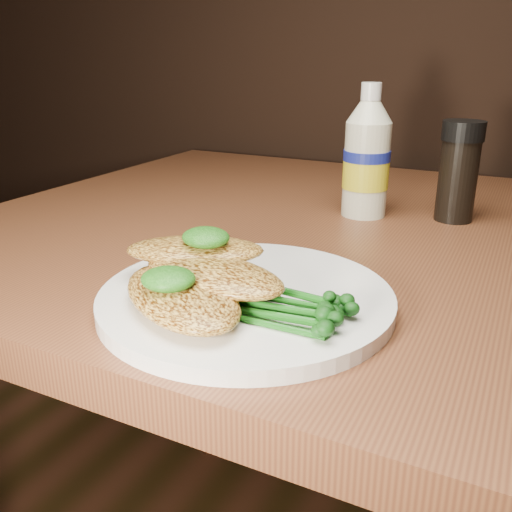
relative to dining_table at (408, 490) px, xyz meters
The scene contains 10 objects.
dining_table is the anchor object (origin of this frame).
plate 0.48m from the dining_table, 114.42° to the right, with size 0.26×0.26×0.01m, color white.
chicken_front 0.53m from the dining_table, 115.24° to the right, with size 0.14×0.08×0.02m, color gold.
chicken_mid 0.52m from the dining_table, 116.41° to the right, with size 0.14×0.07×0.02m, color gold.
chicken_back 0.52m from the dining_table, 124.47° to the right, with size 0.12×0.06×0.02m, color gold.
pesto_front 0.55m from the dining_table, 115.43° to the right, with size 0.04×0.04×0.02m, color #0B3608.
pesto_back 0.53m from the dining_table, 122.12° to the right, with size 0.04×0.04×0.02m, color #0B3608.
broccolini_bundle 0.50m from the dining_table, 103.70° to the right, with size 0.13×0.10×0.02m, color #155813, non-canonical shape.
mayo_bottle 0.48m from the dining_table, 150.81° to the left, with size 0.06×0.06×0.17m, color beige, non-canonical shape.
pepper_grinder 0.45m from the dining_table, 88.30° to the left, with size 0.05×0.05×0.13m, color black, non-canonical shape.
Camera 1 is at (0.09, 0.40, 0.96)m, focal length 39.09 mm.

